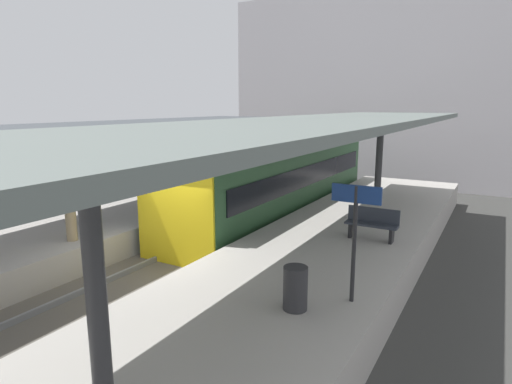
# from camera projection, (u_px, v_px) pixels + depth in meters

# --- Properties ---
(ground_plane) EXTENTS (80.00, 80.00, 0.00)m
(ground_plane) POSITION_uv_depth(u_px,v_px,m) (154.00, 283.00, 11.39)
(ground_plane) COLOR #383835
(platform_left) EXTENTS (4.40, 28.00, 1.00)m
(platform_left) POSITION_uv_depth(u_px,v_px,m) (59.00, 243.00, 13.13)
(platform_left) COLOR #ADA8A0
(platform_left) RESTS_ON ground_plane
(platform_right) EXTENTS (4.40, 28.00, 1.00)m
(platform_right) POSITION_uv_depth(u_px,v_px,m) (284.00, 297.00, 9.44)
(platform_right) COLOR #ADA8A0
(platform_right) RESTS_ON ground_plane
(track_ballast) EXTENTS (3.20, 28.00, 0.20)m
(track_ballast) POSITION_uv_depth(u_px,v_px,m) (154.00, 280.00, 11.37)
(track_ballast) COLOR #59544C
(track_ballast) RESTS_ON ground_plane
(rail_near_side) EXTENTS (0.08, 28.00, 0.14)m
(rail_near_side) POSITION_uv_depth(u_px,v_px,m) (134.00, 268.00, 11.68)
(rail_near_side) COLOR slate
(rail_near_side) RESTS_ON track_ballast
(rail_far_side) EXTENTS (0.08, 28.00, 0.14)m
(rail_far_side) POSITION_uv_depth(u_px,v_px,m) (175.00, 279.00, 10.98)
(rail_far_side) COLOR slate
(rail_far_side) RESTS_ON track_ballast
(commuter_train) EXTENTS (2.78, 12.59, 3.10)m
(commuter_train) POSITION_uv_depth(u_px,v_px,m) (278.00, 179.00, 17.14)
(commuter_train) COLOR #2D5633
(commuter_train) RESTS_ON track_ballast
(canopy_left) EXTENTS (4.18, 21.00, 3.01)m
(canopy_left) POSITION_uv_depth(u_px,v_px,m) (89.00, 128.00, 13.65)
(canopy_left) COLOR #333335
(canopy_left) RESTS_ON platform_left
(canopy_right) EXTENTS (4.18, 21.00, 3.28)m
(canopy_right) POSITION_uv_depth(u_px,v_px,m) (313.00, 125.00, 9.91)
(canopy_right) COLOR #333335
(canopy_right) RESTS_ON platform_right
(platform_bench) EXTENTS (1.40, 0.41, 0.86)m
(platform_bench) POSITION_uv_depth(u_px,v_px,m) (372.00, 223.00, 11.75)
(platform_bench) COLOR black
(platform_bench) RESTS_ON platform_right
(platform_sign) EXTENTS (0.90, 0.08, 2.21)m
(platform_sign) POSITION_uv_depth(u_px,v_px,m) (355.00, 217.00, 7.79)
(platform_sign) COLOR #262628
(platform_sign) RESTS_ON platform_right
(litter_bin) EXTENTS (0.44, 0.44, 0.80)m
(litter_bin) POSITION_uv_depth(u_px,v_px,m) (295.00, 288.00, 7.71)
(litter_bin) COLOR #2D2D30
(litter_bin) RESTS_ON platform_right
(passenger_near_bench) EXTENTS (0.36, 0.36, 1.76)m
(passenger_near_bench) POSITION_uv_depth(u_px,v_px,m) (69.00, 194.00, 13.25)
(passenger_near_bench) COLOR #232328
(passenger_near_bench) RESTS_ON platform_left
(passenger_mid_platform) EXTENTS (0.36, 0.36, 1.74)m
(passenger_mid_platform) POSITION_uv_depth(u_px,v_px,m) (167.00, 170.00, 18.36)
(passenger_mid_platform) COLOR maroon
(passenger_mid_platform) RESTS_ON platform_left
(passenger_far_end) EXTENTS (0.36, 0.36, 1.74)m
(passenger_far_end) POSITION_uv_depth(u_px,v_px,m) (70.00, 208.00, 11.56)
(passenger_far_end) COLOR #998460
(passenger_far_end) RESTS_ON platform_left
(station_building_backdrop) EXTENTS (18.00, 6.00, 11.00)m
(station_building_backdrop) POSITION_uv_depth(u_px,v_px,m) (387.00, 90.00, 26.81)
(station_building_backdrop) COLOR #B7B2B7
(station_building_backdrop) RESTS_ON ground_plane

